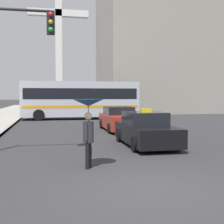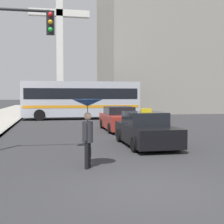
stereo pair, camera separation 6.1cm
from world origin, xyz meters
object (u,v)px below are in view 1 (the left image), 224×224
Objects in this scene: taxi at (146,130)px; pedestrian_with_umbrella at (88,116)px; sedan_red at (119,119)px; monument_cross at (59,34)px; traffic_light at (2,49)px; city_bus at (80,98)px.

pedestrian_with_umbrella is (-2.90, -3.62, 0.89)m from taxi.
monument_cross is (-2.84, 25.19, 9.83)m from sedan_red.
pedestrian_with_umbrella reaches higher than sedan_red.
pedestrian_with_umbrella reaches higher than taxi.
sedan_red is 0.24× the size of monument_cross.
traffic_light is 0.29× the size of monument_cross.
sedan_red is 9.99m from pedestrian_with_umbrella.
traffic_light is (-5.74, -7.22, 3.05)m from sedan_red.
taxi is at bearing -14.84° from pedestrian_with_umbrella.
city_bus is at bearing 75.62° from traffic_light.
traffic_light is 33.24m from monument_cross.
city_bus is 17.44m from traffic_light.
sedan_red is 9.75m from city_bus.
taxi is at bearing 88.53° from sedan_red.
traffic_light is (-2.70, 2.25, 2.17)m from pedestrian_with_umbrella.
taxi is 2.11× the size of pedestrian_with_umbrella.
city_bus is 17.91m from monument_cross.
city_bus is 1.92× the size of traffic_light.
sedan_red is at bearing 51.50° from traffic_light.
sedan_red is at bearing 6.02° from pedestrian_with_umbrella.
taxi reaches higher than sedan_red.
traffic_light reaches higher than pedestrian_with_umbrella.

